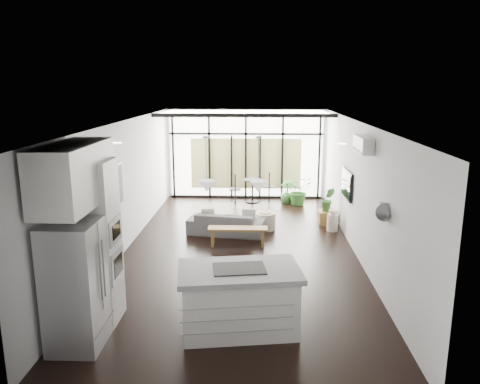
# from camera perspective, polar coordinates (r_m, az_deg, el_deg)

# --- Properties ---
(floor) EXTENTS (5.00, 10.00, 0.00)m
(floor) POSITION_cam_1_polar(r_m,az_deg,el_deg) (10.33, -0.07, -7.15)
(floor) COLOR black
(floor) RESTS_ON ground
(ceiling) EXTENTS (5.00, 10.00, 0.00)m
(ceiling) POSITION_cam_1_polar(r_m,az_deg,el_deg) (9.73, -0.07, 8.53)
(ceiling) COLOR white
(ceiling) RESTS_ON ground
(wall_left) EXTENTS (0.02, 10.00, 2.80)m
(wall_left) POSITION_cam_1_polar(r_m,az_deg,el_deg) (10.34, -14.05, 0.56)
(wall_left) COLOR silver
(wall_left) RESTS_ON ground
(wall_right) EXTENTS (0.02, 10.00, 2.80)m
(wall_right) POSITION_cam_1_polar(r_m,az_deg,el_deg) (10.15, 14.18, 0.32)
(wall_right) COLOR silver
(wall_right) RESTS_ON ground
(wall_back) EXTENTS (5.00, 0.02, 2.80)m
(wall_back) POSITION_cam_1_polar(r_m,az_deg,el_deg) (14.85, 0.72, 4.65)
(wall_back) COLOR silver
(wall_back) RESTS_ON ground
(wall_front) EXTENTS (5.00, 0.02, 2.80)m
(wall_front) POSITION_cam_1_polar(r_m,az_deg,el_deg) (5.18, -2.38, -11.66)
(wall_front) COLOR silver
(wall_front) RESTS_ON ground
(glazing) EXTENTS (5.00, 0.20, 2.80)m
(glazing) POSITION_cam_1_polar(r_m,az_deg,el_deg) (14.73, 0.71, 4.58)
(glazing) COLOR black
(glazing) RESTS_ON ground
(skylight) EXTENTS (4.70, 1.90, 0.06)m
(skylight) POSITION_cam_1_polar(r_m,az_deg,el_deg) (13.72, 0.62, 9.71)
(skylight) COLOR white
(skylight) RESTS_ON ceiling
(neighbour_building) EXTENTS (3.50, 0.02, 1.60)m
(neighbour_building) POSITION_cam_1_polar(r_m,az_deg,el_deg) (14.85, 0.71, 3.48)
(neighbour_building) COLOR #DCD389
(neighbour_building) RESTS_ON ground
(island) EXTENTS (1.89, 1.29, 0.96)m
(island) POSITION_cam_1_polar(r_m,az_deg,el_deg) (7.03, -0.11, -12.97)
(island) COLOR silver
(island) RESTS_ON floor
(cooktop) EXTENTS (0.82, 0.61, 0.01)m
(cooktop) POSITION_cam_1_polar(r_m,az_deg,el_deg) (6.83, -0.11, -9.29)
(cooktop) COLOR black
(cooktop) RESTS_ON island
(fridge) EXTENTS (0.69, 0.86, 1.78)m
(fridge) POSITION_cam_1_polar(r_m,az_deg,el_deg) (6.88, -19.32, -10.59)
(fridge) COLOR #9C9CA1
(fridge) RESTS_ON floor
(appliance_column) EXTENTS (0.65, 0.68, 2.50)m
(appliance_column) POSITION_cam_1_polar(r_m,az_deg,el_deg) (7.35, -17.34, -5.92)
(appliance_column) COLOR silver
(appliance_column) RESTS_ON floor
(upper_cabinets) EXTENTS (0.62, 1.75, 0.86)m
(upper_cabinets) POSITION_cam_1_polar(r_m,az_deg,el_deg) (6.79, -19.53, 1.98)
(upper_cabinets) COLOR silver
(upper_cabinets) RESTS_ON wall_left
(pendant_left) EXTENTS (0.26, 0.26, 0.18)m
(pendant_left) POSITION_cam_1_polar(r_m,az_deg,el_deg) (7.25, -4.09, 0.71)
(pendant_left) COLOR white
(pendant_left) RESTS_ON ceiling
(pendant_right) EXTENTS (0.26, 0.26, 0.18)m
(pendant_right) POSITION_cam_1_polar(r_m,az_deg,el_deg) (7.21, 2.25, 0.66)
(pendant_right) COLOR white
(pendant_right) RESTS_ON ceiling
(sofa) EXTENTS (1.91, 0.83, 0.72)m
(sofa) POSITION_cam_1_polar(r_m,az_deg,el_deg) (11.34, -1.69, -3.39)
(sofa) COLOR #515053
(sofa) RESTS_ON floor
(console_bench) EXTENTS (1.33, 0.35, 0.43)m
(console_bench) POSITION_cam_1_polar(r_m,az_deg,el_deg) (10.56, -0.28, -5.46)
(console_bench) COLOR brown
(console_bench) RESTS_ON floor
(pouf) EXTENTS (0.60, 0.60, 0.42)m
(pouf) POSITION_cam_1_polar(r_m,az_deg,el_deg) (11.76, 3.05, -3.54)
(pouf) COLOR beige
(pouf) RESTS_ON floor
(crate) EXTENTS (0.46, 0.46, 0.34)m
(crate) POSITION_cam_1_polar(r_m,az_deg,el_deg) (12.42, 10.58, -3.05)
(crate) COLOR brown
(crate) RESTS_ON floor
(plant_tall) EXTENTS (1.03, 1.08, 0.67)m
(plant_tall) POSITION_cam_1_polar(r_m,az_deg,el_deg) (14.19, 7.17, -0.22)
(plant_tall) COLOR #306729
(plant_tall) RESTS_ON floor
(plant_med) EXTENTS (0.75, 0.81, 0.40)m
(plant_med) POSITION_cam_1_polar(r_m,az_deg,el_deg) (14.36, 5.72, -0.58)
(plant_med) COLOR #306729
(plant_med) RESTS_ON floor
(plant_crate) EXTENTS (0.35, 0.63, 0.28)m
(plant_crate) POSITION_cam_1_polar(r_m,az_deg,el_deg) (12.33, 10.64, -1.66)
(plant_crate) COLOR #306729
(plant_crate) RESTS_ON crate
(milk_can) EXTENTS (0.30, 0.30, 0.53)m
(milk_can) POSITION_cam_1_polar(r_m,az_deg,el_deg) (11.82, 11.22, -3.43)
(milk_can) COLOR beige
(milk_can) RESTS_ON floor
(bistro_set) EXTENTS (1.53, 1.00, 0.68)m
(bistro_set) POSITION_cam_1_polar(r_m,az_deg,el_deg) (14.39, 1.51, 0.08)
(bistro_set) COLOR black
(bistro_set) RESTS_ON floor
(tv) EXTENTS (0.05, 1.10, 0.65)m
(tv) POSITION_cam_1_polar(r_m,az_deg,el_deg) (11.12, 12.92, 0.95)
(tv) COLOR black
(tv) RESTS_ON wall_right
(ac_unit) EXTENTS (0.22, 0.90, 0.30)m
(ac_unit) POSITION_cam_1_polar(r_m,az_deg,el_deg) (9.18, 14.81, 5.63)
(ac_unit) COLOR white
(ac_unit) RESTS_ON wall_right
(framed_art) EXTENTS (0.04, 0.70, 0.90)m
(framed_art) POSITION_cam_1_polar(r_m,az_deg,el_deg) (9.83, -14.73, 0.78)
(framed_art) COLOR black
(framed_art) RESTS_ON wall_left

